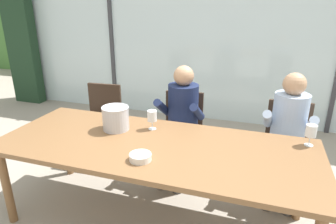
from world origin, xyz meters
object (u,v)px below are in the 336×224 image
at_px(dining_table, 154,151).
at_px(chair_center, 286,140).
at_px(wine_glass_near_bucket, 152,116).
at_px(person_pale_blue_shirt, 288,128).
at_px(person_navy_polo, 181,116).
at_px(chair_left_of_center, 182,127).
at_px(tasting_bowl, 140,157).
at_px(chair_near_curtain, 102,116).
at_px(wine_glass_by_left_taster, 311,132).
at_px(ice_bucket_primary, 116,118).

distance_m(dining_table, chair_center, 1.40).
bearing_deg(wine_glass_near_bucket, person_pale_blue_shirt, 23.42).
relative_size(chair_center, person_navy_polo, 0.74).
relative_size(chair_left_of_center, person_pale_blue_shirt, 0.74).
bearing_deg(person_pale_blue_shirt, chair_center, 88.02).
bearing_deg(tasting_bowl, dining_table, 89.49).
bearing_deg(chair_near_curtain, chair_center, -4.77).
height_order(dining_table, person_pale_blue_shirt, person_pale_blue_shirt).
relative_size(person_navy_polo, person_pale_blue_shirt, 1.00).
xyz_separation_m(dining_table, person_navy_polo, (-0.00, 0.78, 0.02)).
bearing_deg(wine_glass_by_left_taster, person_navy_polo, 160.40).
distance_m(person_pale_blue_shirt, ice_bucket_primary, 1.60).
relative_size(person_pale_blue_shirt, wine_glass_near_bucket, 6.98).
distance_m(chair_near_curtain, person_pale_blue_shirt, 2.09).
bearing_deg(person_navy_polo, chair_left_of_center, 100.99).
height_order(person_navy_polo, wine_glass_by_left_taster, person_navy_polo).
xyz_separation_m(person_pale_blue_shirt, wine_glass_near_bucket, (-1.17, -0.51, 0.17)).
relative_size(dining_table, wine_glass_near_bucket, 14.74).
bearing_deg(chair_center, ice_bucket_primary, -152.02).
relative_size(chair_near_curtain, wine_glass_by_left_taster, 5.14).
distance_m(chair_center, person_pale_blue_shirt, 0.22).
height_order(chair_left_of_center, wine_glass_by_left_taster, wine_glass_by_left_taster).
xyz_separation_m(ice_bucket_primary, wine_glass_by_left_taster, (1.60, 0.19, 0.01)).
height_order(dining_table, wine_glass_by_left_taster, wine_glass_by_left_taster).
height_order(person_pale_blue_shirt, ice_bucket_primary, person_pale_blue_shirt).
bearing_deg(ice_bucket_primary, wine_glass_by_left_taster, 6.88).
distance_m(person_navy_polo, ice_bucket_primary, 0.76).
height_order(dining_table, person_navy_polo, person_navy_polo).
xyz_separation_m(person_pale_blue_shirt, tasting_bowl, (-1.05, -1.06, 0.07)).
height_order(chair_near_curtain, person_pale_blue_shirt, person_pale_blue_shirt).
bearing_deg(wine_glass_near_bucket, chair_center, 28.18).
relative_size(person_pale_blue_shirt, wine_glass_by_left_taster, 6.98).
bearing_deg(chair_near_curtain, wine_glass_near_bucket, -39.86).
relative_size(chair_near_curtain, ice_bucket_primary, 3.72).
xyz_separation_m(person_navy_polo, wine_glass_by_left_taster, (1.17, -0.42, 0.16)).
height_order(tasting_bowl, wine_glass_near_bucket, wine_glass_near_bucket).
distance_m(person_pale_blue_shirt, wine_glass_near_bucket, 1.28).
relative_size(chair_near_curtain, wine_glass_near_bucket, 5.14).
bearing_deg(wine_glass_near_bucket, wine_glass_by_left_taster, 3.87).
distance_m(chair_near_curtain, wine_glass_near_bucket, 1.17).
xyz_separation_m(dining_table, chair_center, (1.06, 0.91, -0.15)).
bearing_deg(person_navy_polo, chair_center, 10.56).
distance_m(chair_left_of_center, ice_bucket_primary, 0.90).
distance_m(ice_bucket_primary, wine_glass_by_left_taster, 1.61).
xyz_separation_m(chair_near_curtain, wine_glass_near_bucket, (0.91, -0.65, 0.34)).
distance_m(chair_left_of_center, wine_glass_by_left_taster, 1.35).
xyz_separation_m(chair_center, tasting_bowl, (-1.06, -1.18, 0.24)).
bearing_deg(dining_table, person_pale_blue_shirt, 36.79).
distance_m(chair_left_of_center, person_navy_polo, 0.21).
bearing_deg(ice_bucket_primary, chair_left_of_center, 60.95).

